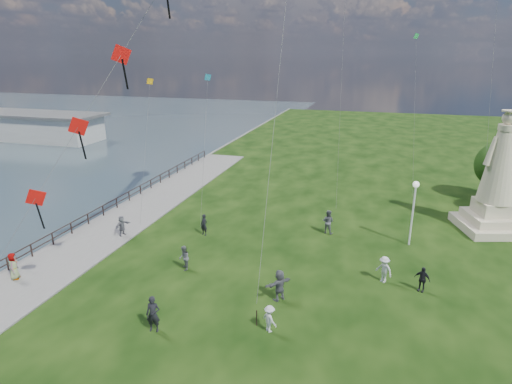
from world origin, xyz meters
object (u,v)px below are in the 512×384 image
(statue, at_px, (497,187))
(person_10, at_px, (14,268))
(person_6, at_px, (204,225))
(person_1, at_px, (184,258))
(person_7, at_px, (328,222))
(person_2, at_px, (270,319))
(person_8, at_px, (384,269))
(person_0, at_px, (153,314))
(person_9, at_px, (422,279))
(person_5, at_px, (122,227))
(pier_pavilion, at_px, (19,125))
(lamppost, at_px, (414,200))
(person_11, at_px, (279,285))

(statue, relative_size, person_10, 5.48)
(statue, relative_size, person_6, 5.64)
(person_1, height_order, person_7, person_7)
(person_2, bearing_deg, person_8, -93.64)
(statue, height_order, person_7, statue)
(person_0, bearing_deg, person_9, 20.49)
(person_5, distance_m, person_8, 19.13)
(person_6, xyz_separation_m, person_9, (15.37, -3.96, -0.05))
(person_10, bearing_deg, person_0, -130.87)
(person_8, bearing_deg, person_7, 159.43)
(pier_pavilion, relative_size, person_9, 19.24)
(statue, bearing_deg, person_6, -177.62)
(person_2, height_order, person_8, person_8)
(person_0, relative_size, person_8, 1.14)
(lamppost, relative_size, person_5, 3.10)
(person_6, relative_size, person_9, 1.06)
(pier_pavilion, xyz_separation_m, person_11, (53.05, -36.31, -0.92))
(person_10, xyz_separation_m, person_11, (16.05, 2.44, 0.07))
(lamppost, relative_size, person_0, 2.52)
(pier_pavilion, height_order, person_6, pier_pavilion)
(person_0, height_order, person_9, person_0)
(person_6, bearing_deg, person_9, 5.42)
(person_1, bearing_deg, person_0, -13.54)
(person_9, bearing_deg, person_0, -126.45)
(statue, relative_size, person_9, 6.00)
(statue, height_order, person_0, statue)
(statue, relative_size, lamppost, 1.94)
(person_1, bearing_deg, person_8, 73.95)
(person_5, xyz_separation_m, person_9, (21.21, -1.94, 0.00))
(lamppost, xyz_separation_m, person_9, (0.38, -6.53, -2.69))
(pier_pavilion, distance_m, person_8, 67.12)
(person_6, xyz_separation_m, person_8, (13.22, -3.48, 0.01))
(person_8, relative_size, person_11, 0.91)
(person_0, distance_m, person_6, 11.94)
(lamppost, relative_size, person_8, 2.86)
(lamppost, xyz_separation_m, person_0, (-12.75, -14.30, -2.51))
(pier_pavilion, xyz_separation_m, person_5, (39.59, -31.14, -1.06))
(lamppost, height_order, person_7, lamppost)
(person_9, bearing_deg, statue, 85.46)
(person_0, bearing_deg, person_11, 30.13)
(person_2, distance_m, person_11, 2.97)
(person_5, distance_m, person_7, 15.69)
(person_7, height_order, person_10, person_7)
(person_8, xyz_separation_m, person_10, (-21.66, -6.14, 0.01))
(person_0, bearing_deg, person_7, 55.18)
(person_1, distance_m, person_7, 11.72)
(lamppost, relative_size, person_11, 2.62)
(person_6, bearing_deg, person_8, 5.11)
(person_0, xyz_separation_m, person_10, (-10.68, 2.10, -0.10))
(person_8, distance_m, person_11, 6.72)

